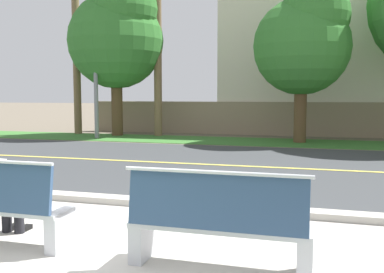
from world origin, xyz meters
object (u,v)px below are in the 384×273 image
object	(u,v)px
bench_right	(218,225)
shade_tree_left	(305,39)
shade_tree_far_left	(118,33)
streetlamp	(97,23)

from	to	relation	value
bench_right	shade_tree_left	world-z (taller)	shade_tree_left
shade_tree_left	shade_tree_far_left	bearing A→B (deg)	174.73
bench_right	shade_tree_far_left	xyz separation A→B (m)	(-7.09, 12.72, 3.73)
bench_right	shade_tree_left	size ratio (longest dim) A/B	0.32
streetlamp	shade_tree_far_left	size ratio (longest dim) A/B	1.23
bench_right	streetlamp	distance (m)	14.44
bench_right	shade_tree_left	xyz separation A→B (m)	(0.33, 12.03, 3.17)
streetlamp	shade_tree_left	world-z (taller)	streetlamp
streetlamp	shade_tree_left	xyz separation A→B (m)	(7.80, 0.35, -0.85)
streetlamp	shade_tree_far_left	world-z (taller)	streetlamp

